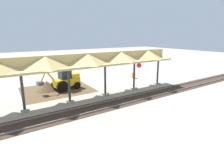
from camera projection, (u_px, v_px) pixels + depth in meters
ground_plane at (123, 80)px, 27.01m from camera, size 120.00×120.00×0.00m
dirt_work_zone at (57, 90)px, 22.01m from camera, size 8.22×7.00×0.01m
platform_canopy at (88, 60)px, 18.07m from camera, size 22.13×3.20×4.90m
rail_tracks at (159, 92)px, 20.82m from camera, size 60.00×2.58×0.15m
stop_sign at (139, 67)px, 27.81m from camera, size 0.62×0.48×2.41m
backhoe at (65, 80)px, 21.76m from camera, size 5.29×2.24×2.82m
dirt_mound at (47, 90)px, 21.88m from camera, size 5.72×5.72×2.30m
traffic_barrel at (134, 75)px, 27.77m from camera, size 0.56×0.56×0.90m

